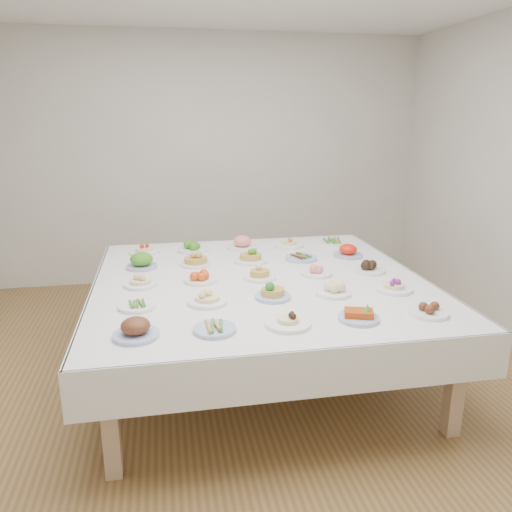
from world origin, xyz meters
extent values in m
plane|color=olive|center=(0.00, 0.00, 0.00)|extent=(5.00, 5.00, 0.00)
cube|color=silver|center=(0.00, 2.50, 1.40)|extent=(5.00, 0.02, 2.80)
cube|color=silver|center=(0.00, -2.50, 1.40)|extent=(5.00, 0.02, 2.80)
cube|color=white|center=(0.16, 0.12, 0.72)|extent=(2.39, 2.39, 0.06)
cube|color=white|center=(0.16, 1.31, 0.61)|extent=(2.41, 0.02, 0.28)
cube|color=white|center=(0.16, -1.07, 0.61)|extent=(2.41, 0.02, 0.28)
cube|color=white|center=(1.35, 0.12, 0.61)|extent=(0.02, 2.41, 0.28)
cube|color=white|center=(-1.03, 0.12, 0.61)|extent=(0.02, 2.41, 0.28)
cube|color=tan|center=(-0.85, -0.89, 0.34)|extent=(0.09, 0.09, 0.69)
cube|color=tan|center=(1.17, -0.89, 0.34)|extent=(0.09, 0.09, 0.69)
cube|color=tan|center=(-0.85, 1.13, 0.34)|extent=(0.09, 0.09, 0.69)
cube|color=tan|center=(1.17, 1.13, 0.34)|extent=(0.09, 0.09, 0.69)
cylinder|color=#4C66B2|center=(-0.70, -0.74, 0.76)|extent=(0.25, 0.25, 0.02)
cylinder|color=#4C66B2|center=(-0.27, -0.75, 0.76)|extent=(0.24, 0.24, 0.02)
cylinder|color=white|center=(0.15, -0.75, 0.76)|extent=(0.26, 0.26, 0.02)
cylinder|color=#4C66B2|center=(0.58, -0.75, 0.76)|extent=(0.24, 0.24, 0.02)
cylinder|color=white|center=(1.03, -0.75, 0.76)|extent=(0.24, 0.24, 0.02)
cylinder|color=white|center=(-0.71, -0.31, 0.76)|extent=(0.23, 0.23, 0.02)
cylinder|color=white|center=(-0.27, -0.31, 0.76)|extent=(0.25, 0.25, 0.02)
cylinder|color=#4C66B2|center=(0.16, -0.30, 0.76)|extent=(0.23, 0.23, 0.02)
cylinder|color=white|center=(0.58, -0.31, 0.76)|extent=(0.24, 0.24, 0.02)
cylinder|color=white|center=(1.01, -0.31, 0.76)|extent=(0.25, 0.25, 0.02)
cylinder|color=white|center=(-0.70, 0.11, 0.76)|extent=(0.23, 0.23, 0.02)
cylinder|color=white|center=(-0.28, 0.13, 0.76)|extent=(0.23, 0.23, 0.02)
cylinder|color=white|center=(0.16, 0.11, 0.76)|extent=(0.23, 0.23, 0.02)
cylinder|color=white|center=(0.60, 0.13, 0.76)|extent=(0.23, 0.23, 0.02)
cylinder|color=white|center=(1.02, 0.12, 0.76)|extent=(0.23, 0.23, 0.02)
cylinder|color=#4C66B2|center=(-0.71, 0.55, 0.76)|extent=(0.24, 0.24, 0.02)
cylinder|color=white|center=(-0.28, 0.54, 0.76)|extent=(0.24, 0.24, 0.02)
cylinder|color=white|center=(0.17, 0.55, 0.76)|extent=(0.27, 0.27, 0.02)
cylinder|color=#4C66B2|center=(0.59, 0.54, 0.76)|extent=(0.26, 0.26, 0.02)
cylinder|color=#4C66B2|center=(1.01, 0.56, 0.76)|extent=(0.24, 0.24, 0.02)
cylinder|color=white|center=(-0.70, 0.99, 0.76)|extent=(0.26, 0.26, 0.02)
cylinder|color=white|center=(-0.27, 0.98, 0.76)|extent=(0.27, 0.27, 0.02)
cylinder|color=white|center=(0.17, 0.98, 0.76)|extent=(0.27, 0.27, 0.02)
cylinder|color=white|center=(0.60, 0.98, 0.76)|extent=(0.27, 0.27, 0.02)
cylinder|color=white|center=(1.02, 0.99, 0.76)|extent=(0.23, 0.23, 0.02)
camera|label=1|loc=(-0.52, -3.31, 1.92)|focal=35.00mm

